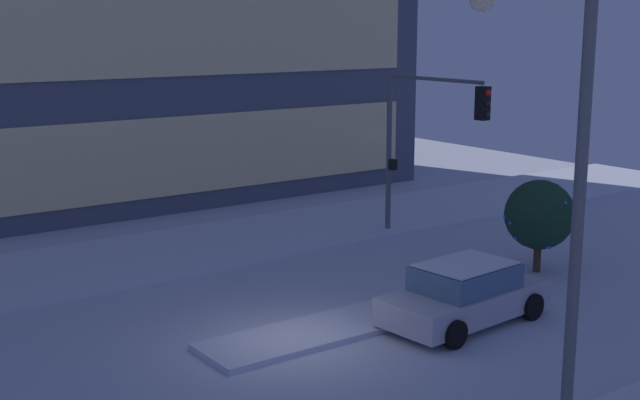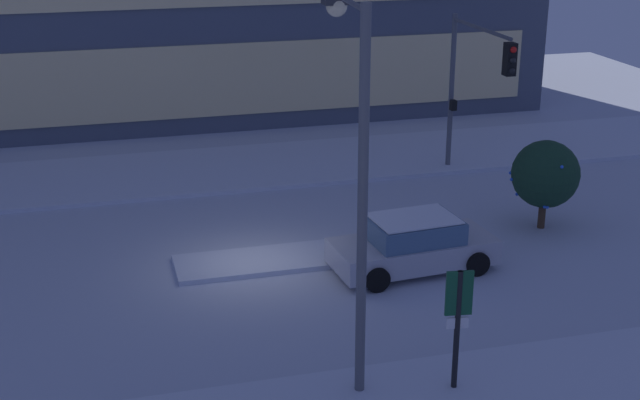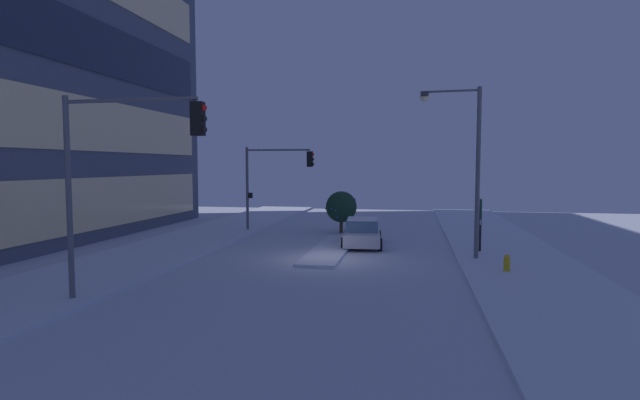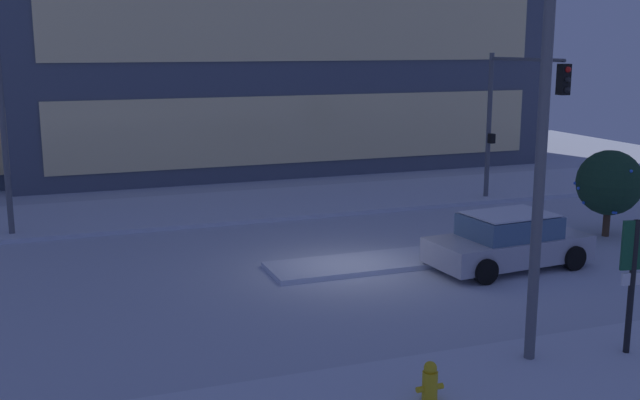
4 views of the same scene
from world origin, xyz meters
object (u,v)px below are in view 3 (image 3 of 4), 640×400
Objects in this scene: traffic_light_corner_far_left at (120,159)px; street_lamp_arched at (462,149)px; car_near at (362,233)px; parking_info_sign at (480,219)px; fire_hydrant at (507,265)px; decorated_tree_median at (341,207)px; traffic_light_corner_far_right at (274,173)px.

traffic_light_corner_far_left is 14.56m from street_lamp_arched.
street_lamp_arched reaches higher than car_near.
street_lamp_arched is 2.90× the size of parking_info_sign.
fire_hydrant is 13.57m from decorated_tree_median.
traffic_light_corner_far_right is 2.06× the size of decorated_tree_median.
street_lamp_arched is at bearing 66.85° from parking_info_sign.
traffic_light_corner_far_right is at bearing 90.01° from traffic_light_corner_far_left.
car_near is 8.69m from fire_hydrant.
parking_info_sign is (4.47, 0.46, 1.36)m from fire_hydrant.
car_near is 8.28m from traffic_light_corner_far_right.
fire_hydrant is at bearing 28.17° from traffic_light_corner_far_left.
fire_hydrant is (-2.62, -1.59, -4.73)m from street_lamp_arched.
decorated_tree_median reaches higher than car_near.
traffic_light_corner_far_right reaches higher than parking_info_sign.
car_near is at bearing -4.48° from parking_info_sign.
parking_info_sign is 1.01× the size of decorated_tree_median.
traffic_light_corner_far_right is (17.05, 0.00, -0.72)m from traffic_light_corner_far_left.
traffic_light_corner_far_left is at bearing 165.87° from decorated_tree_median.
car_near is 7.30m from street_lamp_arched.
car_near is at bearing 63.69° from traffic_light_corner_far_left.
traffic_light_corner_far_right is 6.88× the size of fire_hydrant.
traffic_light_corner_far_left is at bearing 148.85° from car_near.
fire_hydrant is (6.79, -12.68, -4.20)m from traffic_light_corner_far_left.
traffic_light_corner_far_left is 1.18× the size of traffic_light_corner_far_right.
traffic_light_corner_far_left is at bearing -89.99° from traffic_light_corner_far_right.
decorated_tree_median is (17.46, -4.40, -2.89)m from traffic_light_corner_far_left.
car_near is 5.27m from decorated_tree_median.
traffic_light_corner_far_left is 14.98m from fire_hydrant.
decorated_tree_median is (6.20, 7.83, -0.05)m from parking_info_sign.
decorated_tree_median is (10.67, 8.28, 1.31)m from fire_hydrant.
fire_hydrant is 0.30× the size of decorated_tree_median.
decorated_tree_median is (8.05, 6.70, -3.43)m from street_lamp_arched.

